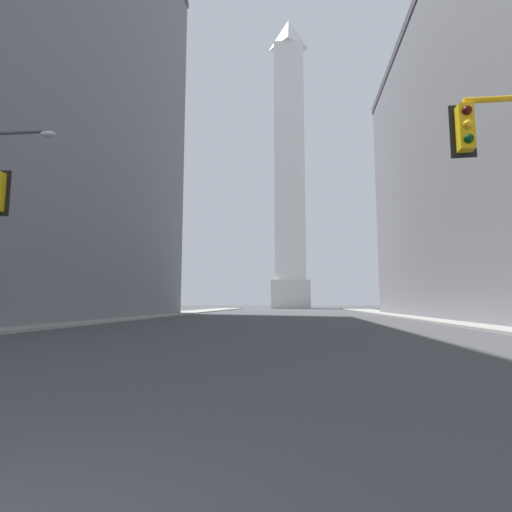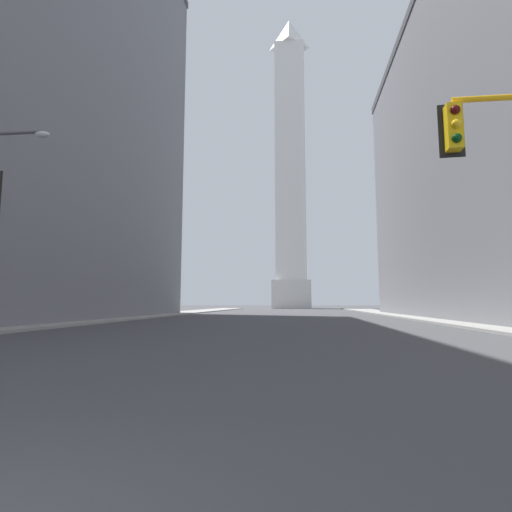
{
  "view_description": "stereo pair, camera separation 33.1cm",
  "coord_description": "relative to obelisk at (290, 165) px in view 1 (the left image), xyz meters",
  "views": [
    {
      "loc": [
        2.04,
        -1.2,
        1.42
      ],
      "look_at": [
        -4.92,
        62.53,
        8.91
      ],
      "focal_mm": 28.0,
      "sensor_mm": 36.0,
      "label": 1
    },
    {
      "loc": [
        2.37,
        -1.16,
        1.42
      ],
      "look_at": [
        -4.92,
        62.53,
        8.91
      ],
      "focal_mm": 28.0,
      "sensor_mm": 36.0,
      "label": 2
    }
  ],
  "objects": [
    {
      "name": "obelisk",
      "position": [
        0.0,
        0.0,
        0.0
      ],
      "size": [
        9.06,
        9.06,
        74.05
      ],
      "color": "silver",
      "rests_on": "ground_plane"
    },
    {
      "name": "sidewalk_right",
      "position": [
        13.59,
        -60.59,
        -35.34
      ],
      "size": [
        5.0,
        113.61,
        0.15
      ],
      "primitive_type": "cube",
      "color": "gray",
      "rests_on": "ground_plane"
    },
    {
      "name": "sidewalk_left",
      "position": [
        -13.59,
        -60.59,
        -35.34
      ],
      "size": [
        5.0,
        113.61,
        0.15
      ],
      "primitive_type": "cube",
      "color": "gray",
      "rests_on": "ground_plane"
    }
  ]
}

